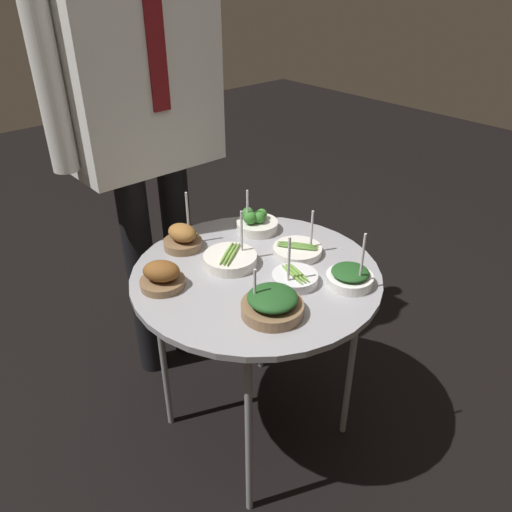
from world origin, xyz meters
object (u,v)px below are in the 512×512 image
Objects in this scene: serving_cart at (256,284)px; bowl_broccoli_mid_right at (256,223)px; bowl_asparagus_front_right at (295,278)px; bowl_spinach_back_right at (350,277)px; waiter_figure at (141,92)px; bowl_roast_front_center at (183,238)px; bowl_asparagus_near_rim at (230,259)px; bowl_spinach_far_rim at (272,304)px; bowl_asparagus_center at (297,250)px; bowl_roast_front_left at (162,276)px.

bowl_broccoli_mid_right is (0.16, 0.18, 0.07)m from serving_cart.
bowl_spinach_back_right is at bearing -44.03° from bowl_asparagus_front_right.
waiter_figure is (-0.02, 0.49, 0.44)m from serving_cart.
serving_cart is at bearing -73.00° from bowl_roast_front_center.
bowl_broccoli_mid_right is at bearing 29.03° from bowl_asparagus_near_rim.
bowl_asparagus_front_right is (-0.12, -0.29, -0.01)m from bowl_broccoli_mid_right.
bowl_spinach_back_right is 0.10× the size of waiter_figure.
bowl_roast_front_center is at bearing 87.09° from bowl_spinach_far_rim.
bowl_roast_front_center is (-0.07, 0.24, 0.07)m from serving_cart.
bowl_asparagus_center is at bearing -24.60° from bowl_asparagus_near_rim.
bowl_asparagus_center is 0.19m from bowl_broccoli_mid_right.
bowl_asparagus_near_rim is at bearing -91.21° from waiter_figure.
waiter_figure is at bearing 120.14° from bowl_broccoli_mid_right.
bowl_spinach_back_right is (0.24, -0.04, -0.01)m from bowl_spinach_far_rim.
bowl_roast_front_left is (-0.39, -0.07, 0.00)m from bowl_broccoli_mid_right.
bowl_roast_front_center is (-0.23, 0.25, 0.02)m from bowl_asparagus_center.
bowl_spinach_far_rim reaches higher than bowl_roast_front_left.
bowl_asparagus_near_rim is at bearing -74.76° from bowl_roast_front_center.
waiter_figure reaches higher than bowl_asparagus_front_right.
bowl_asparagus_front_right is 0.72m from waiter_figure.
bowl_spinach_far_rim is at bearing -119.63° from serving_cart.
bowl_asparagus_center is (0.01, 0.20, -0.01)m from bowl_spinach_back_right.
bowl_asparagus_center is 0.15m from bowl_asparagus_front_right.
bowl_asparagus_near_rim is at bearing 121.32° from bowl_spinach_back_right.
serving_cart is at bearing -87.65° from waiter_figure.
bowl_asparagus_center is 0.40m from bowl_roast_front_left.
bowl_spinach_far_rim is 1.05× the size of bowl_broccoli_mid_right.
bowl_asparagus_center is at bearing -47.66° from bowl_roast_front_center.
bowl_asparagus_front_right is (0.12, -0.35, -0.02)m from bowl_roast_front_center.
bowl_asparagus_near_rim is at bearing -150.97° from bowl_broccoli_mid_right.
bowl_roast_front_center is (-0.24, 0.06, 0.00)m from bowl_broccoli_mid_right.
bowl_spinach_far_rim is 0.31m from bowl_roast_front_left.
bowl_roast_front_center is at bearing -102.32° from waiter_figure.
bowl_broccoli_mid_right is 1.20× the size of bowl_roast_front_left.
bowl_broccoli_mid_right reaches higher than bowl_spinach_far_rim.
bowl_spinach_back_right is (0.15, -0.21, 0.06)m from serving_cart.
bowl_broccoli_mid_right is (0.01, 0.19, 0.01)m from bowl_asparagus_center.
bowl_roast_front_center is (0.02, 0.41, 0.00)m from bowl_spinach_far_rim.
serving_cart is 0.26m from bowl_spinach_back_right.
bowl_asparagus_front_right is (0.27, -0.22, -0.02)m from bowl_roast_front_left.
bowl_spinach_back_right is 0.50m from bowl_roast_front_center.
waiter_figure reaches higher than bowl_spinach_back_right.
bowl_roast_front_center reaches higher than bowl_asparagus_center.
bowl_broccoli_mid_right is 0.88× the size of bowl_roast_front_center.
bowl_asparagus_front_right is (-0.10, 0.10, -0.01)m from bowl_spinach_back_right.
bowl_roast_front_center reaches higher than bowl_roast_front_left.
bowl_roast_front_left is at bearing 163.22° from bowl_asparagus_center.
bowl_roast_front_left is at bearing 116.14° from bowl_spinach_far_rim.
bowl_spinach_far_rim is at bearing -147.33° from bowl_asparagus_center.
bowl_spinach_far_rim is (-0.10, -0.17, 0.07)m from serving_cart.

